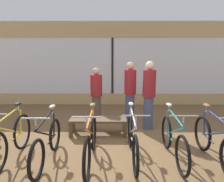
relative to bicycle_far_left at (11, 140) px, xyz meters
name	(u,v)px	position (x,y,z in m)	size (l,w,h in m)	color
ground_plane	(111,149)	(1.90, 0.41, -0.41)	(24.00, 24.00, 0.00)	brown
shop_back_wall	(112,63)	(1.90, 4.26, 1.23)	(12.00, 0.08, 3.20)	tan
bicycle_far_left	(11,140)	(0.00, 0.00, 0.00)	(0.46, 1.73, 1.06)	black
bicycle_left	(47,143)	(0.71, -0.07, -0.04)	(0.46, 1.68, 1.02)	black
bicycle_center_left	(91,142)	(1.52, -0.08, -0.01)	(0.46, 1.79, 1.05)	black
bicycle_center_right	(132,139)	(2.31, 0.06, -0.02)	(0.46, 1.77, 1.03)	black
bicycle_right	(173,140)	(3.08, 0.05, -0.02)	(0.46, 1.70, 1.03)	black
bicycle_far_right	(215,143)	(3.81, -0.08, -0.01)	(0.46, 1.80, 1.04)	black
display_bench	(98,121)	(1.56, 1.22, -0.06)	(1.40, 0.44, 0.42)	brown
customer_near_rack	(96,94)	(1.44, 2.17, 0.44)	(0.46, 0.46, 1.61)	brown
customer_by_window	(130,91)	(2.42, 2.08, 0.54)	(0.46, 0.46, 1.78)	#424C6B
customer_mid_floor	(149,94)	(2.88, 1.65, 0.56)	(0.41, 0.41, 1.82)	#424C6B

